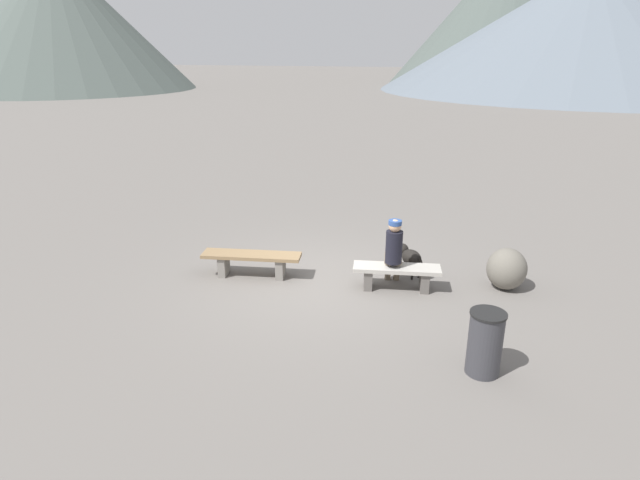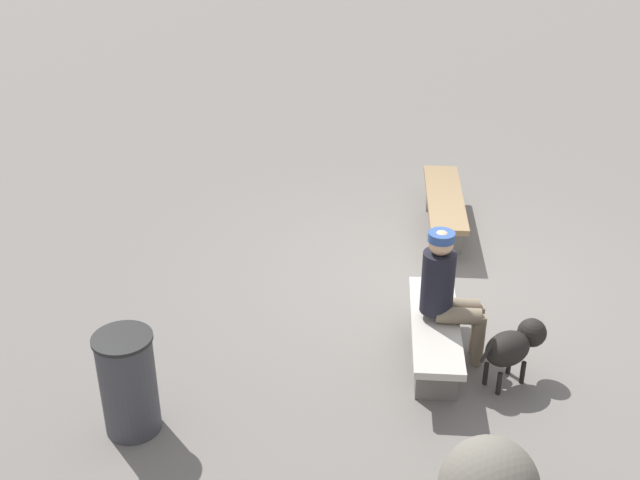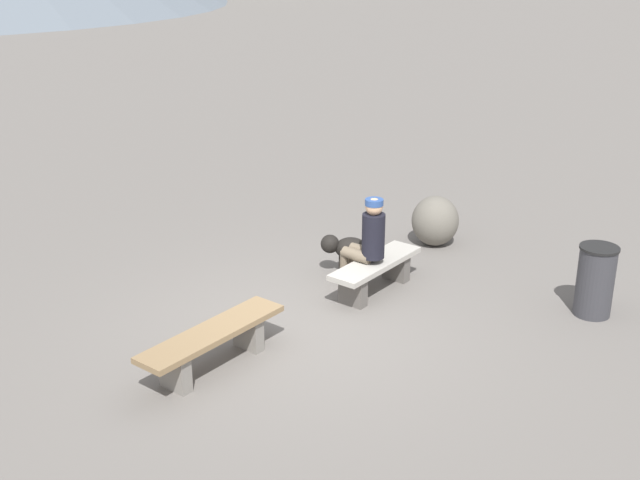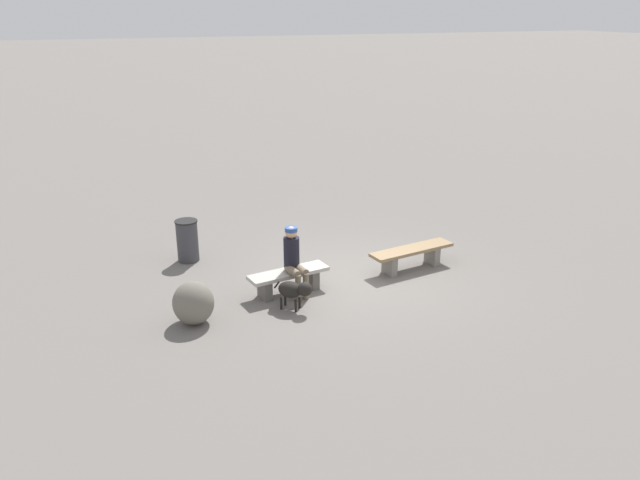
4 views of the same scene
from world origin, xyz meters
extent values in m
cube|color=slate|center=(0.00, 0.00, -0.03)|extent=(210.00, 210.00, 0.06)
cube|color=gray|center=(-1.84, -0.09, 0.19)|extent=(0.19, 0.37, 0.39)
cube|color=gray|center=(-0.75, 0.07, 0.19)|extent=(0.19, 0.37, 0.39)
cube|color=#8C704C|center=(-1.30, -0.01, 0.42)|extent=(1.90, 0.69, 0.07)
cube|color=#605B56|center=(0.92, 0.05, 0.18)|extent=(0.20, 0.37, 0.37)
cube|color=#605B56|center=(1.90, 0.19, 0.18)|extent=(0.20, 0.37, 0.37)
cube|color=#B2ADA3|center=(1.41, 0.12, 0.40)|extent=(1.59, 0.65, 0.07)
cylinder|color=black|center=(1.34, 0.11, 0.80)|extent=(0.29, 0.29, 0.58)
sphere|color=#D8A87F|center=(1.34, 0.11, 1.19)|extent=(0.22, 0.22, 0.22)
cylinder|color=#2D4C8C|center=(1.34, 0.11, 1.25)|extent=(0.23, 0.23, 0.08)
cylinder|color=#756651|center=(1.40, 0.32, 0.51)|extent=(0.20, 0.42, 0.15)
cylinder|color=#756651|center=(1.37, 0.51, 0.26)|extent=(0.11, 0.11, 0.51)
cylinder|color=#756651|center=(1.24, 0.30, 0.51)|extent=(0.20, 0.42, 0.15)
cylinder|color=#756651|center=(1.21, 0.49, 0.26)|extent=(0.11, 0.11, 0.51)
ellipsoid|color=black|center=(1.61, 0.76, 0.37)|extent=(0.53, 0.53, 0.30)
sphere|color=black|center=(1.41, 0.96, 0.43)|extent=(0.26, 0.26, 0.26)
cylinder|color=black|center=(1.45, 0.80, 0.11)|extent=(0.04, 0.04, 0.22)
cylinder|color=black|center=(1.57, 0.92, 0.11)|extent=(0.04, 0.04, 0.22)
cylinder|color=black|center=(1.65, 0.60, 0.11)|extent=(0.04, 0.04, 0.22)
cylinder|color=black|center=(1.77, 0.72, 0.11)|extent=(0.04, 0.04, 0.22)
cylinder|color=black|center=(1.80, 0.58, 0.42)|extent=(0.11, 0.11, 0.15)
cylinder|color=#38383D|center=(2.86, -2.18, 0.43)|extent=(0.45, 0.45, 0.87)
cylinder|color=black|center=(2.86, -2.18, 0.88)|extent=(0.48, 0.48, 0.03)
camera|label=1|loc=(2.31, -8.58, 4.12)|focal=29.70mm
camera|label=2|loc=(7.38, 0.39, 4.36)|focal=44.07mm
camera|label=3|loc=(-5.72, -6.32, 4.43)|focal=44.97mm
camera|label=4|loc=(4.90, 10.25, 5.07)|focal=35.06mm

